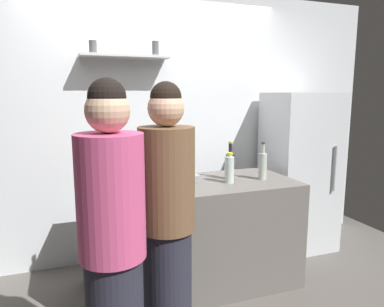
% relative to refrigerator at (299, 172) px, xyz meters
% --- Properties ---
extents(back_wall_assembly, '(4.80, 0.32, 2.60)m').
position_rel_refrigerator_xyz_m(back_wall_assembly, '(-1.44, 0.40, 0.49)').
color(back_wall_assembly, white).
rests_on(back_wall_assembly, ground).
extents(refrigerator, '(0.68, 0.59, 1.63)m').
position_rel_refrigerator_xyz_m(refrigerator, '(0.00, 0.00, 0.00)').
color(refrigerator, silver).
rests_on(refrigerator, ground).
extents(counter, '(1.75, 0.74, 0.89)m').
position_rel_refrigerator_xyz_m(counter, '(-1.33, -0.37, -0.37)').
color(counter, '#66605B').
rests_on(counter, ground).
extents(baking_pan, '(0.34, 0.24, 0.05)m').
position_rel_refrigerator_xyz_m(baking_pan, '(-1.40, -0.21, 0.10)').
color(baking_pan, gray).
rests_on(baking_pan, counter).
extents(utensil_holder, '(0.10, 0.10, 0.23)m').
position_rel_refrigerator_xyz_m(utensil_holder, '(-1.48, -0.62, 0.15)').
color(utensil_holder, '#B2B2B7').
rests_on(utensil_holder, counter).
extents(wine_bottle_amber_glass, '(0.08, 0.08, 0.32)m').
position_rel_refrigerator_xyz_m(wine_bottle_amber_glass, '(-2.08, -0.47, 0.21)').
color(wine_bottle_amber_glass, '#472814').
rests_on(wine_bottle_amber_glass, counter).
extents(wine_bottle_green_glass, '(0.07, 0.07, 0.31)m').
position_rel_refrigerator_xyz_m(wine_bottle_green_glass, '(-1.75, -0.35, 0.20)').
color(wine_bottle_green_glass, '#19471E').
rests_on(wine_bottle_green_glass, counter).
extents(wine_bottle_pale_glass, '(0.07, 0.07, 0.32)m').
position_rel_refrigerator_xyz_m(wine_bottle_pale_glass, '(-0.71, -0.44, 0.20)').
color(wine_bottle_pale_glass, '#B2BFB2').
rests_on(wine_bottle_pale_glass, counter).
extents(wine_bottle_dark_glass, '(0.07, 0.07, 0.33)m').
position_rel_refrigerator_xyz_m(wine_bottle_dark_glass, '(-0.97, -0.34, 0.20)').
color(wine_bottle_dark_glass, black).
rests_on(wine_bottle_dark_glass, counter).
extents(water_bottle_plastic, '(0.08, 0.08, 0.25)m').
position_rel_refrigerator_xyz_m(water_bottle_plastic, '(-1.03, -0.45, 0.20)').
color(water_bottle_plastic, silver).
rests_on(water_bottle_plastic, counter).
extents(person_brown_jacket, '(0.34, 0.34, 1.69)m').
position_rel_refrigerator_xyz_m(person_brown_jacket, '(-1.72, -1.02, 0.03)').
color(person_brown_jacket, '#262633').
rests_on(person_brown_jacket, ground).
extents(person_pink_top, '(0.34, 0.34, 1.70)m').
position_rel_refrigerator_xyz_m(person_pink_top, '(-2.09, -1.29, 0.03)').
color(person_pink_top, '#262633').
rests_on(person_pink_top, ground).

